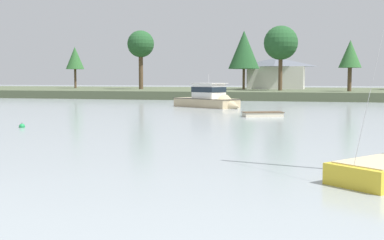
% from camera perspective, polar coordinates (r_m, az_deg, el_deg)
% --- Properties ---
extents(far_shore_bank, '(226.43, 48.37, 1.45)m').
position_cam_1_polar(far_shore_bank, '(105.69, 8.36, 3.13)').
color(far_shore_bank, '#4C563D').
rests_on(far_shore_bank, ground).
extents(cruiser_sand, '(10.30, 7.93, 5.44)m').
position_cam_1_polar(cruiser_sand, '(62.75, 2.32, 2.13)').
color(cruiser_sand, tan).
rests_on(cruiser_sand, ground).
extents(dinghy_cream, '(4.19, 3.07, 0.63)m').
position_cam_1_polar(dinghy_cream, '(48.09, 8.13, 0.58)').
color(dinghy_cream, beige).
rests_on(dinghy_cream, ground).
extents(mooring_buoy_green, '(0.44, 0.44, 0.49)m').
position_cam_1_polar(mooring_buoy_green, '(39.01, -18.96, -0.71)').
color(mooring_buoy_green, '#1E8C47').
rests_on(mooring_buoy_green, ground).
extents(shore_tree_inland_a, '(6.31, 6.31, 11.98)m').
position_cam_1_polar(shore_tree_inland_a, '(94.25, 10.17, 8.68)').
color(shore_tree_inland_a, brown).
rests_on(shore_tree_inland_a, far_shore_bank).
extents(shore_tree_center, '(3.89, 3.89, 8.86)m').
position_cam_1_polar(shore_tree_center, '(90.54, 17.73, 7.18)').
color(shore_tree_center, brown).
rests_on(shore_tree_center, far_shore_bank).
extents(shore_tree_right_mid, '(6.34, 6.34, 11.99)m').
position_cam_1_polar(shore_tree_right_mid, '(102.71, 6.00, 8.03)').
color(shore_tree_right_mid, brown).
rests_on(shore_tree_right_mid, far_shore_bank).
extents(shore_tree_left_mid, '(5.61, 5.61, 12.29)m').
position_cam_1_polar(shore_tree_left_mid, '(105.69, -5.92, 8.59)').
color(shore_tree_left_mid, brown).
rests_on(shore_tree_left_mid, far_shore_bank).
extents(shore_tree_inland_b, '(4.20, 4.20, 9.57)m').
position_cam_1_polar(shore_tree_inland_b, '(118.91, -13.31, 6.92)').
color(shore_tree_inland_b, brown).
rests_on(shore_tree_inland_b, far_shore_bank).
extents(cottage_near_water, '(12.58, 6.92, 6.66)m').
position_cam_1_polar(cottage_near_water, '(107.38, 9.66, 5.36)').
color(cottage_near_water, silver).
rests_on(cottage_near_water, far_shore_bank).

